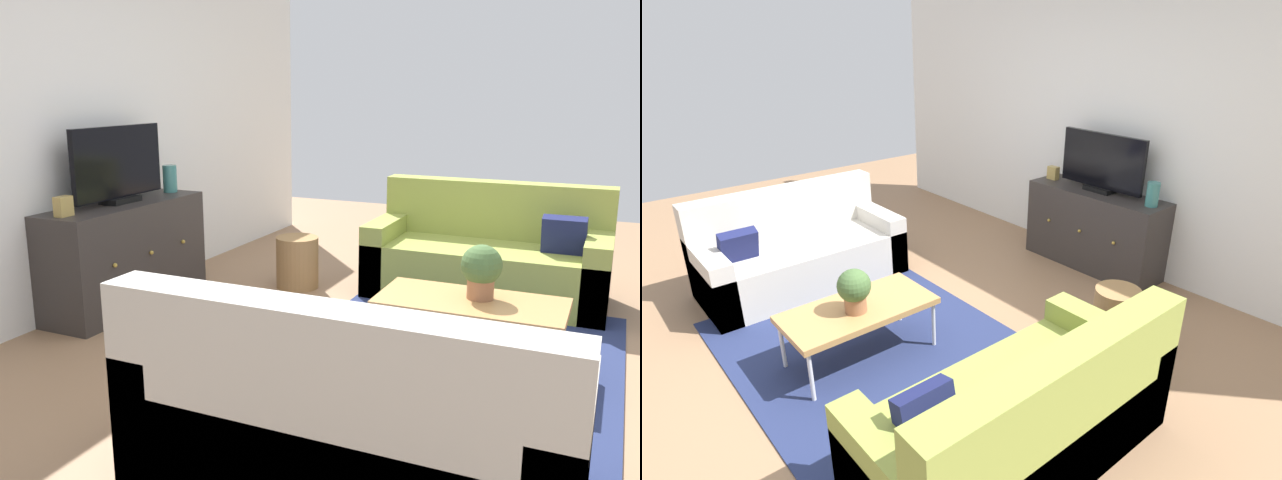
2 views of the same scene
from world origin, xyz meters
TOP-DOWN VIEW (x-y plane):
  - ground_plane at (0.00, 0.00)m, footprint 10.00×10.00m
  - wall_back at (0.00, 2.55)m, footprint 6.40×0.12m
  - area_rug at (0.00, -0.15)m, footprint 2.50×1.90m
  - couch_left_side at (-1.44, -0.10)m, footprint 0.83×1.75m
  - couch_right_side at (1.44, -0.10)m, footprint 0.83×1.75m
  - coffee_table at (-0.01, -0.27)m, footprint 0.54×1.04m
  - potted_plant at (0.04, -0.31)m, footprint 0.23×0.23m
  - tv_console at (0.10, 2.27)m, footprint 1.36×0.47m
  - flat_screen_tv at (0.10, 2.29)m, footprint 0.87×0.16m
  - glass_vase at (0.65, 2.27)m, footprint 0.11×0.11m
  - mantel_clock at (-0.46, 2.27)m, footprint 0.11×0.07m
  - wicker_basket at (1.02, 1.33)m, footprint 0.34×0.34m

SIDE VIEW (x-z plane):
  - ground_plane at x=0.00m, z-range 0.00..0.00m
  - area_rug at x=0.00m, z-range 0.00..0.01m
  - wicker_basket at x=1.02m, z-range 0.00..0.41m
  - couch_left_side at x=-1.44m, z-range -0.15..0.71m
  - couch_right_side at x=1.44m, z-range -0.15..0.71m
  - coffee_table at x=-0.01m, z-range 0.18..0.59m
  - tv_console at x=0.10m, z-range 0.00..0.77m
  - potted_plant at x=0.04m, z-range 0.43..0.74m
  - mantel_clock at x=-0.46m, z-range 0.77..0.90m
  - glass_vase at x=0.65m, z-range 0.77..0.98m
  - flat_screen_tv at x=0.10m, z-range 0.76..1.31m
  - wall_back at x=0.00m, z-range 0.00..2.70m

